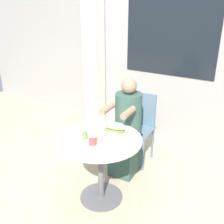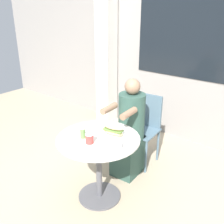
{
  "view_description": "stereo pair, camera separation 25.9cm",
  "coord_description": "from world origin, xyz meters",
  "views": [
    {
      "loc": [
        1.28,
        -1.81,
        1.89
      ],
      "look_at": [
        0.0,
        0.21,
        0.9
      ],
      "focal_mm": 42.0,
      "sensor_mm": 36.0,
      "label": 1
    },
    {
      "loc": [
        1.49,
        -1.66,
        1.89
      ],
      "look_at": [
        0.0,
        0.21,
        0.9
      ],
      "focal_mm": 42.0,
      "sensor_mm": 36.0,
      "label": 2
    }
  ],
  "objects": [
    {
      "name": "lattice_pillar",
      "position": [
        -1.23,
        1.62,
        1.2
      ],
      "size": [
        0.26,
        0.26,
        2.4
      ],
      "color": "beige",
      "rests_on": "ground_plane"
    },
    {
      "name": "drink_cup",
      "position": [
        0.01,
        -0.13,
        0.75
      ],
      "size": [
        0.08,
        0.08,
        0.1
      ],
      "color": "#B73D38",
      "rests_on": "cafe_table"
    },
    {
      "name": "napkin_box",
      "position": [
        0.25,
        -0.03,
        0.73
      ],
      "size": [
        0.12,
        0.12,
        0.06
      ],
      "rotation": [
        0.0,
        0.0,
        0.48
      ],
      "color": "silver",
      "rests_on": "cafe_table"
    },
    {
      "name": "cafe_table",
      "position": [
        0.0,
        0.0,
        0.52
      ],
      "size": [
        0.81,
        0.81,
        0.7
      ],
      "color": "beige",
      "rests_on": "ground_plane"
    },
    {
      "name": "diner_chair",
      "position": [
        -0.03,
        0.92,
        0.52
      ],
      "size": [
        0.41,
        0.41,
        0.87
      ],
      "rotation": [
        0.0,
        0.0,
        3.21
      ],
      "color": "slate",
      "rests_on": "ground_plane"
    },
    {
      "name": "ground_plane",
      "position": [
        0.0,
        0.0,
        0.0
      ],
      "size": [
        8.0,
        8.0,
        0.0
      ],
      "primitive_type": "plane",
      "color": "tan"
    },
    {
      "name": "sandwich_on_plate",
      "position": [
        0.08,
        0.13,
        0.75
      ],
      "size": [
        0.24,
        0.24,
        0.12
      ],
      "rotation": [
        0.0,
        0.0,
        0.16
      ],
      "color": "white",
      "rests_on": "cafe_table"
    },
    {
      "name": "seated_diner",
      "position": [
        -0.03,
        0.57,
        0.51
      ],
      "size": [
        0.33,
        0.55,
        1.15
      ],
      "rotation": [
        0.0,
        0.0,
        3.21
      ],
      "color": "#2D4C42",
      "rests_on": "ground_plane"
    },
    {
      "name": "condiment_bottle",
      "position": [
        -0.11,
        -0.09,
        0.76
      ],
      "size": [
        0.05,
        0.05,
        0.12
      ],
      "color": "#66934C",
      "rests_on": "cafe_table"
    },
    {
      "name": "storefront_wall",
      "position": [
        -0.0,
        1.8,
        1.4
      ],
      "size": [
        8.0,
        0.09,
        2.8
      ],
      "color": "gray",
      "rests_on": "ground_plane"
    }
  ]
}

